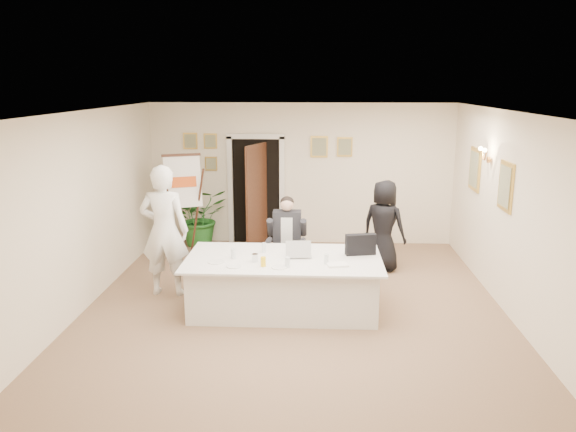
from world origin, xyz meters
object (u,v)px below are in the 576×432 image
Objects in this scene: flip_chart at (183,211)px; oj_glass at (263,262)px; steel_jug at (255,258)px; paper_stack at (337,265)px; standing_man at (164,231)px; laptop_bag at (361,244)px; potted_palm at (200,217)px; seated_man at (287,239)px; laptop at (299,246)px; standing_woman at (384,225)px; conference_table at (284,283)px.

flip_chart reaches higher than oj_glass.
paper_stack is at bearing -6.04° from steel_jug.
standing_man reaches higher than laptop_bag.
oj_glass is (1.60, -3.61, 0.27)m from potted_palm.
seated_man is at bearing -159.91° from standing_man.
flip_chart is at bearing 128.07° from laptop.
standing_woman is (3.62, -0.59, -0.09)m from flip_chart.
standing_man reaches higher than laptop.
standing_woman is (3.45, 1.34, -0.22)m from standing_man.
laptop is 0.67m from oj_glass.
conference_table is at bearing 157.11° from paper_stack.
standing_man is 1.62m from steel_jug.
seated_man is at bearing -48.27° from potted_palm.
standing_woman reaches higher than conference_table.
seated_man is 3.86× the size of laptop.
paper_stack is 2.12× the size of oj_glass.
laptop_bag is (-0.52, -1.66, 0.14)m from standing_woman.
seated_man is 11.01× the size of oj_glass.
paper_stack is 2.51× the size of steel_jug.
flip_chart is 5.10× the size of laptop.
potted_palm is (0.15, 0.76, -0.30)m from flip_chart.
seated_man is 1.26× the size of potted_palm.
standing_woman is 2.26m from laptop.
laptop_bag is (2.92, -0.32, -0.08)m from standing_man.
laptop is at bearing 24.87° from conference_table.
flip_chart is 3.67m from standing_woman.
laptop is (2.04, -0.42, -0.09)m from standing_man.
flip_chart is (-1.99, 1.30, 0.16)m from seated_man.
oj_glass is at bearing -88.26° from seated_man.
standing_man is at bearing 161.71° from laptop_bag.
potted_palm is (-1.84, 2.06, -0.15)m from seated_man.
standing_woman is 1.75m from laptop_bag.
potted_palm is 2.64× the size of laptop_bag.
seated_man is 3.32× the size of laptop_bag.
seated_man reaches higher than laptop.
seated_man is 13.02× the size of steel_jug.
seated_man is at bearing 96.78° from laptop.
standing_man is 7.28× the size of paper_stack.
paper_stack is 1.00m from oj_glass.
laptop_bag is 1.53m from steel_jug.
laptop_bag reaches higher than conference_table.
standing_man is 1.27× the size of standing_woman.
oj_glass is 0.24m from steel_jug.
standing_man is 2.08m from laptop.
paper_stack is (2.75, -2.77, -0.09)m from flip_chart.
oj_glass is at bearing -66.07° from potted_palm.
seated_man is 1.78m from standing_woman.
conference_table is at bearing 164.97° from standing_man.
oj_glass is at bearing -138.44° from laptop.
flip_chart is 3.10m from steel_jug.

